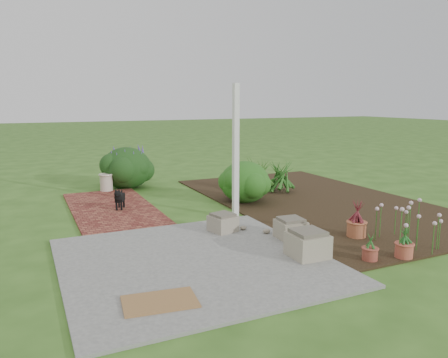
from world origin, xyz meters
name	(u,v)px	position (x,y,z in m)	size (l,w,h in m)	color
ground	(223,220)	(0.00, 0.00, 0.00)	(80.00, 80.00, 0.00)	#335A1C
concrete_patio	(194,261)	(-1.25, -1.75, 0.02)	(3.50, 3.50, 0.04)	slate
brick_path	(112,208)	(-1.70, 1.75, 0.02)	(1.60, 3.50, 0.04)	maroon
garden_bed	(317,201)	(2.50, 0.50, 0.01)	(4.00, 7.00, 0.03)	black
veranda_post	(236,152)	(0.30, 0.10, 1.25)	(0.10, 0.10, 2.50)	white
stone_trough_near	(308,245)	(0.23, -2.30, 0.20)	(0.49, 0.49, 0.33)	gray
stone_trough_mid	(291,229)	(0.48, -1.51, 0.18)	(0.42, 0.42, 0.28)	gray
stone_trough_far	(223,223)	(-0.34, -0.71, 0.17)	(0.39, 0.39, 0.26)	#756E5A
coir_doormat	(160,301)	(-2.05, -2.80, 0.05)	(0.80, 0.51, 0.02)	brown
black_dog	(119,197)	(-1.60, 1.49, 0.29)	(0.27, 0.46, 0.41)	black
cream_ceramic_urn	(106,182)	(-1.50, 3.48, 0.24)	(0.30, 0.30, 0.40)	beige
evergreen_shrub	(245,181)	(1.02, 1.10, 0.48)	(1.06, 1.06, 0.90)	#15430C
agapanthus_clump_back	(281,173)	(2.28, 1.66, 0.48)	(0.99, 0.99, 0.89)	#163B0A
agapanthus_clump_front	(258,172)	(1.82, 1.96, 0.49)	(1.03, 1.03, 0.92)	#124017
pink_flower_patch	(402,224)	(1.77, -2.52, 0.38)	(1.10, 1.10, 0.71)	#113D0F
terracotta_pot_bronze	(357,229)	(1.51, -1.85, 0.15)	(0.30, 0.30, 0.25)	#AC5D3A
terracotta_pot_small_left	(370,254)	(0.95, -2.75, 0.12)	(0.21, 0.21, 0.17)	brown
terracotta_pot_small_right	(404,250)	(1.45, -2.88, 0.13)	(0.24, 0.24, 0.21)	#B04E3B
purple_flowering_bush	(126,167)	(-0.92, 3.87, 0.53)	(1.25, 1.25, 1.06)	black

